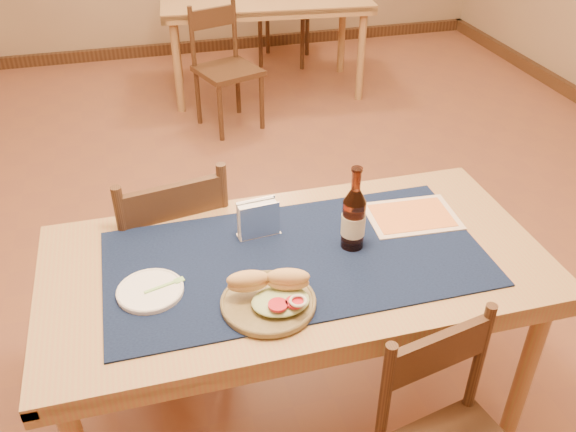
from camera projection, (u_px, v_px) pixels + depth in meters
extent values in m
cube|color=brown|center=(251.00, 284.00, 3.01)|extent=(6.00, 7.00, 0.02)
cylinder|color=#9D7E4A|center=(525.00, 373.00, 2.06)|extent=(0.06, 0.06, 0.71)
cylinder|color=#9D7E4A|center=(86.00, 322.00, 2.27)|extent=(0.06, 0.06, 0.71)
cylinder|color=#9D7E4A|center=(439.00, 260.00, 2.58)|extent=(0.06, 0.06, 0.71)
cube|color=#9D7E4A|center=(296.00, 264.00, 1.96)|extent=(1.60, 0.80, 0.04)
cube|color=#101D3C|center=(296.00, 258.00, 1.94)|extent=(1.20, 0.60, 0.01)
cube|color=#462C19|center=(174.00, 48.00, 5.76)|extent=(6.00, 0.06, 0.10)
cylinder|color=#9D7E4A|center=(177.00, 66.00, 4.50)|extent=(0.06, 0.06, 0.71)
cylinder|color=#9D7E4A|center=(361.00, 56.00, 4.69)|extent=(0.06, 0.06, 0.71)
cylinder|color=#9D7E4A|center=(176.00, 40.00, 5.01)|extent=(0.06, 0.06, 0.71)
cylinder|color=#9D7E4A|center=(342.00, 31.00, 5.20)|extent=(0.06, 0.06, 0.71)
cylinder|color=#462C19|center=(202.00, 261.00, 2.78)|extent=(0.04, 0.04, 0.45)
cylinder|color=#462C19|center=(122.00, 283.00, 2.65)|extent=(0.04, 0.04, 0.45)
cylinder|color=#462C19|center=(230.00, 310.00, 2.51)|extent=(0.04, 0.04, 0.45)
cylinder|color=#462C19|center=(143.00, 338.00, 2.38)|extent=(0.04, 0.04, 0.45)
cube|color=#462C19|center=(169.00, 254.00, 2.45)|extent=(0.49, 0.49, 0.04)
cube|color=#462C19|center=(173.00, 203.00, 2.11)|extent=(0.36, 0.09, 0.14)
cylinder|color=#462C19|center=(225.00, 220.00, 2.24)|extent=(0.04, 0.04, 0.46)
cylinder|color=#462C19|center=(126.00, 245.00, 2.11)|extent=(0.04, 0.04, 0.46)
cube|color=#462C19|center=(439.00, 352.00, 1.64)|extent=(0.33, 0.09, 0.13)
cylinder|color=#462C19|center=(385.00, 400.00, 1.64)|extent=(0.03, 0.03, 0.42)
cylinder|color=#462C19|center=(479.00, 359.00, 1.76)|extent=(0.03, 0.03, 0.42)
cylinder|color=#462C19|center=(220.00, 112.00, 4.17)|extent=(0.03, 0.03, 0.42)
cylinder|color=#462C19|center=(262.00, 101.00, 4.33)|extent=(0.03, 0.03, 0.42)
cylinder|color=#462C19|center=(198.00, 96.00, 4.40)|extent=(0.03, 0.03, 0.42)
cylinder|color=#462C19|center=(238.00, 86.00, 4.56)|extent=(0.03, 0.03, 0.42)
cube|color=#462C19|center=(228.00, 71.00, 4.25)|extent=(0.50, 0.50, 0.04)
cube|color=#462C19|center=(213.00, 18.00, 4.19)|extent=(0.33, 0.14, 0.13)
cylinder|color=#462C19|center=(192.00, 38.00, 4.17)|extent=(0.03, 0.03, 0.43)
cylinder|color=#462C19|center=(234.00, 30.00, 4.33)|extent=(0.03, 0.03, 0.43)
cylinder|color=#462C19|center=(307.00, 30.00, 5.63)|extent=(0.04, 0.04, 0.47)
cylinder|color=#462C19|center=(268.00, 29.00, 5.67)|extent=(0.04, 0.04, 0.47)
cylinder|color=#462C19|center=(302.00, 43.00, 5.32)|extent=(0.04, 0.04, 0.47)
cylinder|color=#462C19|center=(260.00, 41.00, 5.36)|extent=(0.04, 0.04, 0.47)
cube|color=#462C19|center=(284.00, 9.00, 5.36)|extent=(0.57, 0.57, 0.04)
cylinder|color=brown|center=(268.00, 303.00, 1.75)|extent=(0.28, 0.28, 0.02)
torus|color=brown|center=(268.00, 301.00, 1.75)|extent=(0.28, 0.28, 0.01)
ellipsoid|color=#B7CD8D|center=(281.00, 301.00, 1.72)|extent=(0.17, 0.13, 0.03)
ellipsoid|color=tan|center=(248.00, 282.00, 1.73)|extent=(0.12, 0.06, 0.07)
ellipsoid|color=tan|center=(288.00, 280.00, 1.74)|extent=(0.13, 0.08, 0.07)
cylinder|color=red|center=(278.00, 305.00, 1.68)|extent=(0.06, 0.06, 0.01)
cylinder|color=red|center=(294.00, 302.00, 1.69)|extent=(0.05, 0.05, 0.01)
torus|color=beige|center=(298.00, 301.00, 1.68)|extent=(0.05, 0.05, 0.01)
cylinder|color=white|center=(150.00, 291.00, 1.80)|extent=(0.20, 0.20, 0.01)
torus|color=white|center=(150.00, 289.00, 1.79)|extent=(0.20, 0.20, 0.01)
cube|color=#8DD373|center=(160.00, 287.00, 1.80)|extent=(0.09, 0.04, 0.00)
cube|color=#8DD373|center=(179.00, 280.00, 1.82)|extent=(0.03, 0.03, 0.00)
cylinder|color=#491B0D|center=(353.00, 224.00, 1.95)|extent=(0.07, 0.07, 0.17)
cone|color=#491B0D|center=(355.00, 196.00, 1.89)|extent=(0.07, 0.07, 0.04)
cylinder|color=#491B0D|center=(356.00, 180.00, 1.86)|extent=(0.03, 0.03, 0.07)
cylinder|color=#491B0D|center=(357.00, 169.00, 1.83)|extent=(0.04, 0.04, 0.01)
cylinder|color=beige|center=(353.00, 224.00, 1.95)|extent=(0.08, 0.08, 0.07)
cube|color=silver|center=(259.00, 234.00, 2.04)|extent=(0.15, 0.07, 0.00)
cube|color=silver|center=(260.00, 222.00, 1.99)|extent=(0.13, 0.02, 0.12)
cube|color=silver|center=(256.00, 215.00, 2.03)|extent=(0.13, 0.02, 0.12)
cube|color=white|center=(258.00, 219.00, 2.01)|extent=(0.13, 0.05, 0.11)
cube|color=#409BCE|center=(260.00, 219.00, 1.99)|extent=(0.09, 0.01, 0.04)
cube|color=beige|center=(412.00, 216.00, 2.13)|extent=(0.32, 0.25, 0.00)
cube|color=orange|center=(412.00, 215.00, 2.13)|extent=(0.28, 0.20, 0.00)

